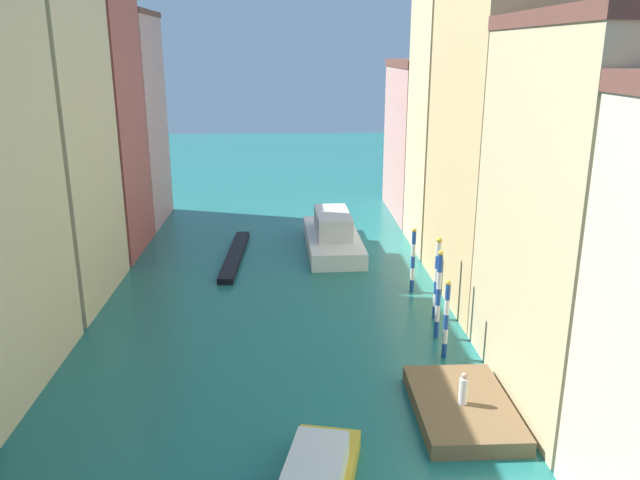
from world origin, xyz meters
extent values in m
plane|color=#1E6B66|center=(0.00, 24.50, 0.00)|extent=(154.00, 154.00, 0.00)
cube|color=beige|center=(-13.27, 23.66, 10.34)|extent=(6.27, 9.56, 20.69)
cube|color=#B25147|center=(-13.27, 32.99, 10.06)|extent=(6.27, 7.94, 20.12)
cube|color=tan|center=(-13.27, 41.32, 8.52)|extent=(6.27, 8.34, 17.05)
cube|color=brown|center=(-13.27, 41.32, 17.26)|extent=(6.40, 8.51, 0.43)
cube|color=beige|center=(13.27, 11.44, 7.63)|extent=(6.27, 11.06, 15.26)
cube|color=brown|center=(13.27, 11.44, 15.58)|extent=(6.40, 11.28, 0.62)
cube|color=#DBB77A|center=(13.27, 22.99, 10.70)|extent=(6.27, 11.76, 21.40)
cube|color=beige|center=(13.27, 33.06, 10.06)|extent=(6.27, 7.29, 20.12)
cube|color=tan|center=(13.27, 42.79, 6.48)|extent=(6.27, 11.59, 12.97)
cube|color=brown|center=(13.27, 42.79, 13.29)|extent=(6.40, 11.83, 0.65)
cube|color=brown|center=(7.89, 9.64, 0.33)|extent=(3.87, 6.07, 0.67)
cylinder|color=white|center=(7.82, 9.40, 1.23)|extent=(0.36, 0.36, 1.13)
sphere|color=tan|center=(7.82, 9.40, 1.93)|extent=(0.26, 0.26, 0.26)
cylinder|color=#1E479E|center=(8.34, 14.68, 0.38)|extent=(0.24, 0.24, 0.76)
cylinder|color=white|center=(8.34, 14.68, 1.14)|extent=(0.24, 0.24, 0.76)
cylinder|color=#1E479E|center=(8.34, 14.68, 1.90)|extent=(0.24, 0.24, 0.76)
cylinder|color=white|center=(8.34, 14.68, 2.66)|extent=(0.24, 0.24, 0.76)
cylinder|color=#1E479E|center=(8.34, 14.68, 3.42)|extent=(0.24, 0.24, 0.76)
sphere|color=gold|center=(8.34, 14.68, 3.90)|extent=(0.27, 0.27, 0.27)
cylinder|color=#1E479E|center=(8.46, 16.93, 0.45)|extent=(0.25, 0.25, 0.91)
cylinder|color=white|center=(8.46, 16.93, 1.36)|extent=(0.25, 0.25, 0.91)
cylinder|color=#1E479E|center=(8.46, 16.93, 2.27)|extent=(0.25, 0.25, 0.91)
cylinder|color=white|center=(8.46, 16.93, 3.17)|extent=(0.25, 0.25, 0.91)
cylinder|color=#1E479E|center=(8.46, 16.93, 4.08)|extent=(0.25, 0.25, 0.91)
sphere|color=gold|center=(8.46, 16.93, 4.63)|extent=(0.28, 0.28, 0.28)
cylinder|color=#1E479E|center=(8.93, 19.32, 0.37)|extent=(0.30, 0.30, 0.74)
cylinder|color=white|center=(8.93, 19.32, 1.11)|extent=(0.30, 0.30, 0.74)
cylinder|color=#1E479E|center=(8.93, 19.32, 1.86)|extent=(0.30, 0.30, 0.74)
cylinder|color=white|center=(8.93, 19.32, 2.60)|extent=(0.30, 0.30, 0.74)
cylinder|color=#1E479E|center=(8.93, 19.32, 3.34)|extent=(0.30, 0.30, 0.74)
cylinder|color=white|center=(8.93, 19.32, 4.09)|extent=(0.30, 0.30, 0.74)
sphere|color=gold|center=(8.93, 19.32, 4.58)|extent=(0.33, 0.33, 0.33)
cylinder|color=#1E479E|center=(8.40, 23.46, 0.39)|extent=(0.26, 0.26, 0.77)
cylinder|color=white|center=(8.40, 23.46, 1.16)|extent=(0.26, 0.26, 0.77)
cylinder|color=#1E479E|center=(8.40, 23.46, 1.94)|extent=(0.26, 0.26, 0.77)
cylinder|color=white|center=(8.40, 23.46, 2.71)|extent=(0.26, 0.26, 0.77)
cylinder|color=#1E479E|center=(8.40, 23.46, 3.49)|extent=(0.26, 0.26, 0.77)
sphere|color=gold|center=(8.40, 23.46, 3.98)|extent=(0.28, 0.28, 0.28)
cube|color=white|center=(4.05, 32.47, 0.60)|extent=(4.17, 10.65, 1.20)
cube|color=silver|center=(4.05, 32.47, 2.03)|extent=(2.61, 5.45, 1.66)
cube|color=black|center=(-3.13, 30.55, 0.21)|extent=(1.44, 10.95, 0.42)
cube|color=silver|center=(1.62, 4.61, 1.21)|extent=(2.57, 3.89, 0.95)
camera|label=1|loc=(0.98, -12.88, 14.44)|focal=35.41mm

